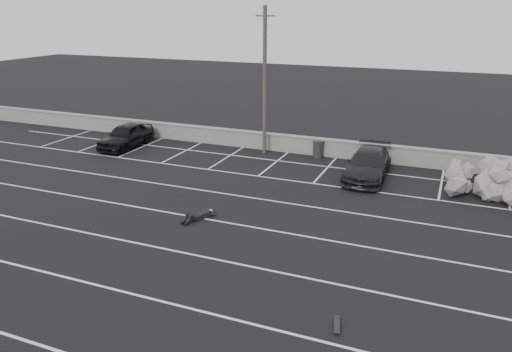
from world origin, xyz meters
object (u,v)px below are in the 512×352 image
at_px(trash_bin, 318,149).
at_px(riprap_pile, 512,186).
at_px(person, 203,212).
at_px(skateboard, 337,325).
at_px(car_right, 368,164).
at_px(utility_pole, 265,82).
at_px(car_left, 126,136).

distance_m(trash_bin, riprap_pile, 10.54).
bearing_deg(trash_bin, person, -101.27).
bearing_deg(trash_bin, skateboard, -72.40).
bearing_deg(car_right, person, -126.38).
xyz_separation_m(car_right, utility_pole, (-6.64, 2.24, 3.61)).
xyz_separation_m(person, skateboard, (7.10, -5.38, -0.15)).
bearing_deg(person, trash_bin, 97.55).
xyz_separation_m(trash_bin, riprap_pile, (10.13, -2.90, 0.06)).
height_order(trash_bin, riprap_pile, riprap_pile).
distance_m(car_right, skateboard, 13.30).
bearing_deg(skateboard, utility_pole, 104.42).
xyz_separation_m(car_right, person, (-5.47, -7.81, -0.50)).
height_order(person, skateboard, person).
height_order(car_right, utility_pole, utility_pole).
distance_m(utility_pole, skateboard, 18.02).
distance_m(car_left, riprap_pile, 21.97).
bearing_deg(car_left, skateboard, -39.78).
relative_size(utility_pole, riprap_pile, 1.42).
height_order(riprap_pile, skateboard, riprap_pile).
bearing_deg(person, skateboard, -18.33).
relative_size(car_right, skateboard, 7.21).
xyz_separation_m(car_left, utility_pole, (8.58, 2.07, 3.58)).
xyz_separation_m(car_left, person, (9.75, -7.98, -0.53)).
xyz_separation_m(car_left, skateboard, (16.86, -13.36, -0.69)).
relative_size(riprap_pile, skateboard, 8.75).
relative_size(car_left, riprap_pile, 0.73).
bearing_deg(trash_bin, car_left, -168.20).
bearing_deg(car_right, skateboard, -84.30).
distance_m(riprap_pile, skateboard, 13.92).
distance_m(car_left, car_right, 15.22).
xyz_separation_m(car_right, skateboard, (1.63, -13.19, -0.66)).
height_order(utility_pole, person, utility_pole).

